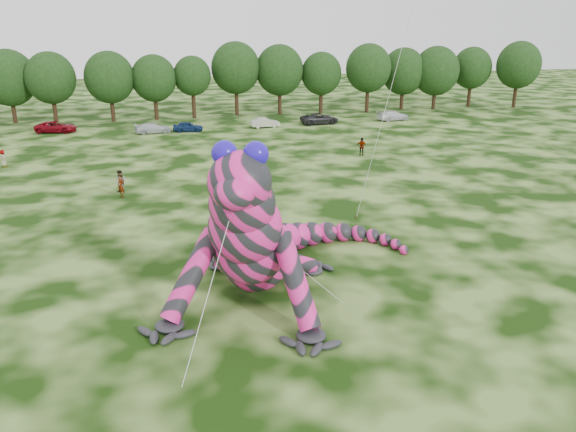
# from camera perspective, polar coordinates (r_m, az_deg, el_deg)

# --- Properties ---
(ground) EXTENTS (240.00, 240.00, 0.00)m
(ground) POSITION_cam_1_polar(r_m,az_deg,el_deg) (28.08, -4.45, -9.14)
(ground) COLOR #16330A
(ground) RESTS_ON ground
(inflatable_gecko) EXTENTS (19.44, 21.06, 8.57)m
(inflatable_gecko) POSITION_cam_1_polar(r_m,az_deg,el_deg) (28.88, -2.96, 0.99)
(inflatable_gecko) COLOR #ED228B
(inflatable_gecko) RESTS_ON ground
(tree_5) EXTENTS (7.16, 6.44, 9.80)m
(tree_5) POSITION_cam_1_polar(r_m,az_deg,el_deg) (85.71, -26.41, 11.71)
(tree_5) COLOR black
(tree_5) RESTS_ON ground
(tree_6) EXTENTS (6.52, 5.86, 9.49)m
(tree_6) POSITION_cam_1_polar(r_m,az_deg,el_deg) (82.89, -22.86, 11.89)
(tree_6) COLOR black
(tree_6) RESTS_ON ground
(tree_7) EXTENTS (6.68, 6.01, 9.48)m
(tree_7) POSITION_cam_1_polar(r_m,az_deg,el_deg) (82.04, -17.61, 12.42)
(tree_7) COLOR black
(tree_7) RESTS_ON ground
(tree_8) EXTENTS (6.14, 5.53, 8.94)m
(tree_8) POSITION_cam_1_polar(r_m,az_deg,el_deg) (81.97, -13.41, 12.59)
(tree_8) COLOR black
(tree_8) RESTS_ON ground
(tree_9) EXTENTS (5.27, 4.74, 8.68)m
(tree_9) POSITION_cam_1_polar(r_m,az_deg,el_deg) (82.45, -9.64, 12.78)
(tree_9) COLOR black
(tree_9) RESTS_ON ground
(tree_10) EXTENTS (7.09, 6.38, 10.50)m
(tree_10) POSITION_cam_1_polar(r_m,az_deg,el_deg) (84.14, -5.30, 13.71)
(tree_10) COLOR black
(tree_10) RESTS_ON ground
(tree_11) EXTENTS (7.01, 6.31, 10.07)m
(tree_11) POSITION_cam_1_polar(r_m,az_deg,el_deg) (84.83, -0.86, 13.69)
(tree_11) COLOR black
(tree_11) RESTS_ON ground
(tree_12) EXTENTS (5.99, 5.39, 8.97)m
(tree_12) POSITION_cam_1_polar(r_m,az_deg,el_deg) (85.91, 3.39, 13.36)
(tree_12) COLOR black
(tree_12) RESTS_ON ground
(tree_13) EXTENTS (6.83, 6.15, 10.13)m
(tree_13) POSITION_cam_1_polar(r_m,az_deg,el_deg) (87.47, 8.14, 13.69)
(tree_13) COLOR black
(tree_13) RESTS_ON ground
(tree_14) EXTENTS (6.82, 6.14, 9.40)m
(tree_14) POSITION_cam_1_polar(r_m,az_deg,el_deg) (91.35, 11.61, 13.50)
(tree_14) COLOR black
(tree_14) RESTS_ON ground
(tree_15) EXTENTS (7.17, 6.45, 9.63)m
(tree_15) POSITION_cam_1_polar(r_m,az_deg,el_deg) (92.61, 14.77, 13.42)
(tree_15) COLOR black
(tree_15) RESTS_ON ground
(tree_16) EXTENTS (6.26, 5.63, 9.37)m
(tree_16) POSITION_cam_1_polar(r_m,az_deg,el_deg) (97.34, 18.10, 13.29)
(tree_16) COLOR black
(tree_16) RESTS_ON ground
(tree_17) EXTENTS (6.98, 6.28, 10.30)m
(tree_17) POSITION_cam_1_polar(r_m,az_deg,el_deg) (98.47, 22.29, 13.15)
(tree_17) COLOR black
(tree_17) RESTS_ON ground
(car_2) EXTENTS (5.34, 3.16, 1.39)m
(car_2) POSITION_cam_1_polar(r_m,az_deg,el_deg) (76.68, -22.48, 8.37)
(car_2) COLOR maroon
(car_2) RESTS_ON ground
(car_3) EXTENTS (4.62, 2.49, 1.27)m
(car_3) POSITION_cam_1_polar(r_m,az_deg,el_deg) (72.47, -13.57, 8.68)
(car_3) COLOR #B9BFC3
(car_3) RESTS_ON ground
(car_4) EXTENTS (3.85, 1.86, 1.27)m
(car_4) POSITION_cam_1_polar(r_m,az_deg,el_deg) (72.61, -10.13, 8.93)
(car_4) COLOR navy
(car_4) RESTS_ON ground
(car_5) EXTENTS (3.87, 1.60, 1.25)m
(car_5) POSITION_cam_1_polar(r_m,az_deg,el_deg) (74.51, -2.33, 9.46)
(car_5) COLOR beige
(car_5) RESTS_ON ground
(car_6) EXTENTS (5.35, 2.81, 1.43)m
(car_6) POSITION_cam_1_polar(r_m,az_deg,el_deg) (77.07, 3.23, 9.85)
(car_6) COLOR #252527
(car_6) RESTS_ON ground
(car_7) EXTENTS (4.89, 2.68, 1.34)m
(car_7) POSITION_cam_1_polar(r_m,az_deg,el_deg) (81.13, 10.62, 10.00)
(car_7) COLOR silver
(car_7) RESTS_ON ground
(spectator_3) EXTENTS (1.17, 0.86, 1.84)m
(spectator_3) POSITION_cam_1_polar(r_m,az_deg,el_deg) (59.14, 7.48, 7.02)
(spectator_3) COLOR gray
(spectator_3) RESTS_ON ground
(spectator_1) EXTENTS (1.16, 1.12, 1.88)m
(spectator_1) POSITION_cam_1_polar(r_m,az_deg,el_deg) (47.53, -16.65, 3.35)
(spectator_1) COLOR gray
(spectator_1) RESTS_ON ground
(spectator_0) EXTENTS (0.76, 0.81, 1.87)m
(spectator_0) POSITION_cam_1_polar(r_m,az_deg,el_deg) (46.25, -16.63, 2.92)
(spectator_0) COLOR gray
(spectator_0) RESTS_ON ground
(spectator_4) EXTENTS (0.64, 0.86, 1.61)m
(spectator_4) POSITION_cam_1_polar(r_m,az_deg,el_deg) (60.63, -26.97, 5.26)
(spectator_4) COLOR gray
(spectator_4) RESTS_ON ground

